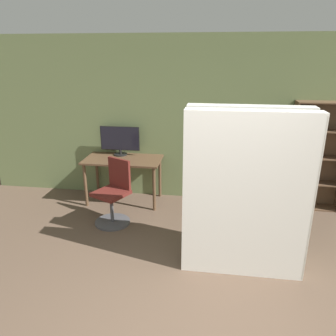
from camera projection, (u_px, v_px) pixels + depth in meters
name	position (u px, v px, depth m)	size (l,w,h in m)	color
wall_back	(214.00, 121.00, 5.34)	(8.00, 0.06, 2.70)	#6B7A4C
desk	(123.00, 164.00, 5.42)	(1.26, 0.67, 0.76)	brown
monitor	(120.00, 140.00, 5.51)	(0.67, 0.22, 0.49)	black
office_chair	(114.00, 198.00, 4.81)	(0.59, 0.59, 0.96)	#4C4C51
bookshelf	(309.00, 159.00, 5.17)	(0.84, 0.30, 1.73)	brown
mattress_near	(247.00, 197.00, 3.52)	(1.36, 0.19, 1.88)	silver
mattress_far	(245.00, 187.00, 3.80)	(1.36, 0.19, 1.88)	silver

